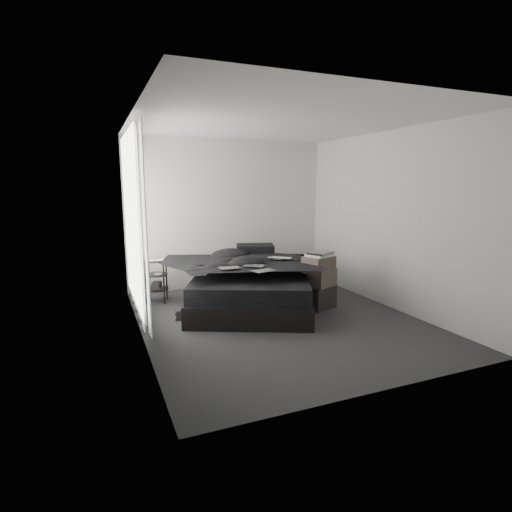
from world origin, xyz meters
name	(u,v)px	position (x,y,z in m)	size (l,w,h in m)	color
floor	(278,319)	(0.00, 0.00, 0.00)	(3.60, 4.20, 0.01)	#323234
ceiling	(280,122)	(0.00, 0.00, 2.60)	(3.60, 4.20, 0.01)	white
wall_back	(228,214)	(0.00, 2.10, 1.30)	(3.60, 0.01, 2.60)	silver
wall_front	(388,248)	(0.00, -2.10, 1.30)	(3.60, 0.01, 2.60)	silver
wall_left	(137,231)	(-1.80, 0.00, 1.30)	(0.01, 4.20, 2.60)	silver
wall_right	(389,220)	(1.80, 0.00, 1.30)	(0.01, 4.20, 2.60)	silver
window_left	(131,220)	(-1.78, 0.90, 1.35)	(0.02, 2.00, 2.30)	white
curtain_left	(136,225)	(-1.73, 0.90, 1.28)	(0.06, 2.12, 2.48)	white
bed	(252,297)	(-0.11, 0.70, 0.15)	(1.66, 2.20, 0.30)	black
mattress	(252,279)	(-0.11, 0.70, 0.42)	(1.60, 2.13, 0.23)	black
duvet	(251,264)	(-0.13, 0.65, 0.66)	(1.62, 1.88, 0.26)	black
pillow_lower	(251,257)	(0.19, 1.50, 0.61)	(0.66, 0.45, 0.15)	black
pillow_upper	(255,249)	(0.25, 1.45, 0.75)	(0.62, 0.43, 0.14)	black
laptop	(279,254)	(0.28, 0.58, 0.80)	(0.35, 0.23, 0.03)	silver
comic_a	(230,262)	(-0.60, 0.28, 0.79)	(0.28, 0.18, 0.01)	black
comic_b	(254,260)	(-0.24, 0.29, 0.80)	(0.28, 0.18, 0.01)	black
comic_c	(264,264)	(-0.25, -0.06, 0.81)	(0.28, 0.18, 0.01)	black
side_stand	(156,281)	(-1.40, 1.50, 0.33)	(0.36, 0.36, 0.66)	black
papers	(156,260)	(-1.40, 1.49, 0.67)	(0.25, 0.19, 0.01)	white
floor_books	(180,314)	(-1.24, 0.53, 0.07)	(0.13, 0.19, 0.13)	black
box_lower	(318,296)	(0.79, 0.26, 0.17)	(0.46, 0.36, 0.34)	black
box_mid	(320,277)	(0.80, 0.26, 0.47)	(0.43, 0.34, 0.26)	#564B44
box_upper	(319,262)	(0.78, 0.26, 0.69)	(0.41, 0.33, 0.18)	#564B44
art_book_white	(319,255)	(0.79, 0.26, 0.80)	(0.35, 0.28, 0.03)	silver
art_book_snake	(320,253)	(0.80, 0.26, 0.83)	(0.34, 0.27, 0.03)	silver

